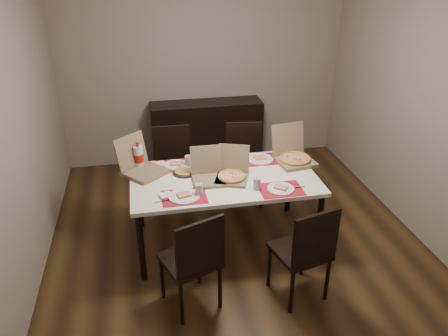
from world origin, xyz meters
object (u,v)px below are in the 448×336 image
(dip_bowl, at_px, (228,166))
(soda_bottle, at_px, (139,157))
(chair_far_left, at_px, (173,163))
(sideboard, at_px, (207,134))
(dining_table, at_px, (224,183))
(chair_near_left, at_px, (194,259))
(chair_near_right, at_px, (305,250))
(chair_far_right, at_px, (244,159))
(pizza_box_center, at_px, (232,174))

(dip_bowl, relative_size, soda_bottle, 0.41)
(chair_far_left, bearing_deg, soda_bottle, -124.64)
(soda_bottle, bearing_deg, chair_far_left, 55.36)
(sideboard, distance_m, chair_far_left, 1.12)
(dining_table, relative_size, chair_near_left, 1.94)
(chair_near_left, bearing_deg, dip_bowl, 65.19)
(dining_table, bearing_deg, sideboard, 86.16)
(chair_near_left, distance_m, soda_bottle, 1.35)
(dining_table, distance_m, chair_far_left, 1.01)
(sideboard, relative_size, chair_near_right, 1.61)
(sideboard, distance_m, dining_table, 1.89)
(chair_far_left, xyz_separation_m, soda_bottle, (-0.37, -0.54, 0.36))
(chair_near_left, bearing_deg, chair_far_right, 64.35)
(chair_near_left, height_order, soda_bottle, soda_bottle)
(sideboard, relative_size, chair_far_right, 1.61)
(chair_near_left, bearing_deg, sideboard, 78.78)
(chair_near_left, bearing_deg, chair_near_right, -3.69)
(chair_near_right, xyz_separation_m, pizza_box_center, (-0.43, 0.90, 0.29))
(chair_far_left, distance_m, pizza_box_center, 1.11)
(dining_table, distance_m, pizza_box_center, 0.15)
(chair_near_right, height_order, chair_far_right, same)
(chair_far_right, distance_m, soda_bottle, 1.36)
(dining_table, relative_size, soda_bottle, 6.30)
(chair_near_right, xyz_separation_m, dip_bowl, (-0.41, 1.16, 0.25))
(sideboard, xyz_separation_m, chair_near_right, (0.37, -2.82, 0.06))
(sideboard, height_order, pizza_box_center, pizza_box_center)
(chair_far_right, bearing_deg, dip_bowl, -117.06)
(chair_near_right, bearing_deg, chair_far_right, 92.70)
(chair_near_right, height_order, dip_bowl, chair_near_right)
(chair_far_right, xyz_separation_m, pizza_box_center, (-0.34, -0.90, 0.29))
(dining_table, height_order, chair_far_right, chair_far_right)
(soda_bottle, bearing_deg, pizza_box_center, -25.13)
(chair_near_left, bearing_deg, dining_table, 64.65)
(chair_near_right, bearing_deg, pizza_box_center, 115.48)
(pizza_box_center, bearing_deg, chair_near_right, -64.52)
(dining_table, height_order, chair_near_right, chair_near_right)
(sideboard, height_order, chair_near_left, chair_near_left)
(dining_table, bearing_deg, pizza_box_center, -35.40)
(chair_far_left, bearing_deg, chair_near_left, -89.82)
(chair_near_left, height_order, chair_far_left, same)
(dining_table, bearing_deg, dip_bowl, 67.55)
(sideboard, xyz_separation_m, chair_near_left, (-0.55, -2.76, 0.06))
(chair_near_left, relative_size, dip_bowl, 7.98)
(dip_bowl, bearing_deg, pizza_box_center, -93.84)
(pizza_box_center, xyz_separation_m, soda_bottle, (-0.87, 0.41, 0.07))
(sideboard, distance_m, chair_near_left, 2.81)
(chair_near_right, relative_size, pizza_box_center, 2.24)
(chair_near_left, relative_size, chair_near_right, 1.00)
(chair_near_left, bearing_deg, soda_bottle, 106.88)
(sideboard, relative_size, chair_near_left, 1.61)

